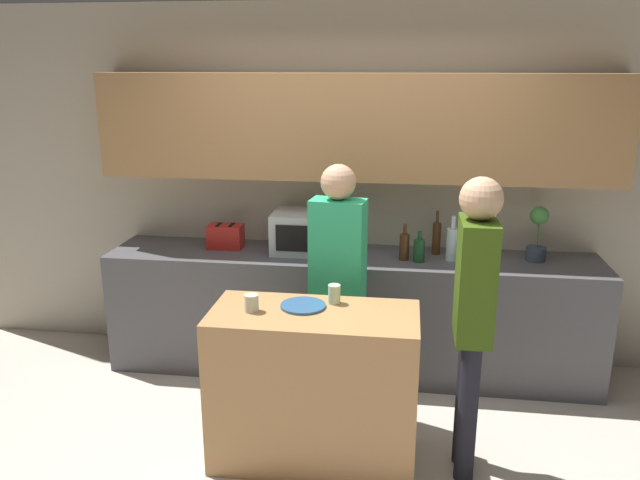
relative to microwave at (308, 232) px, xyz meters
name	(u,v)px	position (x,y,z in m)	size (l,w,h in m)	color
back_wall	(356,164)	(0.33, 0.21, 0.48)	(6.40, 0.40, 2.70)	#B2A893
back_counter	(350,313)	(0.33, -0.06, -0.60)	(3.60, 0.62, 0.91)	#4C4C51
kitchen_island	(314,387)	(0.22, -1.21, -0.60)	(1.17, 0.55, 0.93)	#B27F4C
microwave	(308,232)	(0.00, 0.00, 0.00)	(0.52, 0.39, 0.30)	#B7BABC
toaster	(226,236)	(-0.64, 0.00, -0.06)	(0.26, 0.16, 0.18)	#B21E19
potted_plant	(538,234)	(1.64, 0.00, 0.05)	(0.14, 0.14, 0.39)	#333D4C
bottle_0	(404,246)	(0.71, -0.11, -0.05)	(0.07, 0.07, 0.26)	#472814
bottle_1	(419,250)	(0.82, -0.14, -0.06)	(0.08, 0.08, 0.22)	#194723
bottle_2	(436,238)	(0.94, 0.06, -0.03)	(0.06, 0.06, 0.33)	#472814
bottle_3	(452,243)	(1.05, -0.07, -0.03)	(0.09, 0.09, 0.32)	silver
plate_on_island	(303,306)	(0.15, -1.14, -0.13)	(0.26, 0.26, 0.01)	#2D5684
cup_0	(252,303)	(-0.12, -1.24, -0.08)	(0.08, 0.08, 0.10)	beige
cup_1	(334,294)	(0.32, -1.06, -0.08)	(0.07, 0.07, 0.11)	#B6D7A7
person_left	(474,304)	(1.09, -1.21, -0.03)	(0.23, 0.34, 1.71)	black
person_center	(338,270)	(0.30, -0.67, -0.06)	(0.36, 0.23, 1.68)	black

